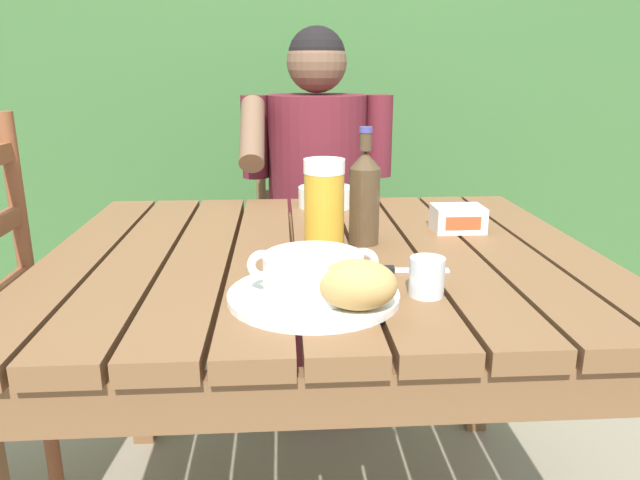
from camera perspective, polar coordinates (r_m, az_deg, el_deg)
The scene contains 13 objects.
dining_table at distance 1.27m, azimuth 0.24°, elevation -4.93°, with size 1.11×0.97×0.74m.
hedge_backdrop at distance 3.02m, azimuth -0.84°, elevation 12.70°, with size 3.79×0.86×2.48m.
chair_near_diner at distance 2.20m, azimuth -0.52°, elevation -0.42°, with size 0.43×0.47×0.92m.
person_eating at distance 1.95m, azimuth -0.30°, elevation 4.92°, with size 0.48×0.47×1.22m.
serving_plate at distance 0.97m, azimuth -0.63°, elevation -5.29°, with size 0.28×0.28×0.01m.
soup_bowl at distance 0.96m, azimuth -0.64°, elevation -3.11°, with size 0.21×0.16×0.07m.
bread_roll at distance 0.89m, azimuth 3.60°, elevation -4.26°, with size 0.13×0.10×0.08m.
beer_glass at distance 1.17m, azimuth 0.57°, elevation 3.11°, with size 0.08×0.08×0.19m.
beer_bottle at distance 1.25m, azimuth 4.27°, elevation 4.22°, with size 0.06×0.06×0.25m.
water_glass_small at distance 0.99m, azimuth 10.15°, elevation -3.47°, with size 0.06×0.06×0.06m.
butter_tub at distance 1.40m, azimuth 13.01°, elevation 2.00°, with size 0.11×0.09×0.06m.
table_knife at distance 1.10m, azimuth 6.94°, elevation -2.84°, with size 0.17×0.03×0.01m.
diner_bowl at distance 1.61m, azimuth 0.53°, elevation 4.15°, with size 0.15×0.15×0.05m.
Camera 1 is at (-0.08, -1.18, 1.10)m, focal length 33.57 mm.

